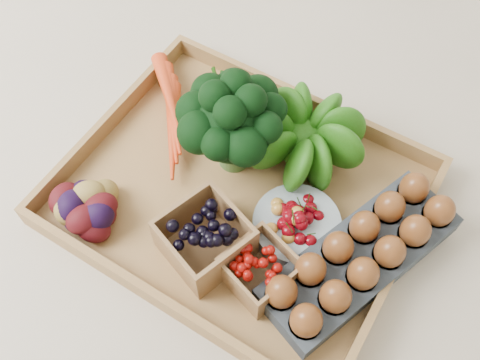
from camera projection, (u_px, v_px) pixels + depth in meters
The scene contains 10 objects.
ground at pixel (240, 199), 0.90m from camera, with size 4.00×4.00×0.00m, color beige.
tray at pixel (240, 196), 0.89m from camera, with size 0.55×0.45×0.01m, color #A77C46.
carrots at pixel (173, 110), 0.95m from camera, with size 0.20×0.14×0.05m, color red, non-canonical shape.
lettuce at pixel (307, 133), 0.87m from camera, with size 0.13×0.13×0.13m, color #224E0C.
broccoli at pixel (234, 137), 0.86m from camera, with size 0.17×0.17×0.14m, color black, non-canonical shape.
cherry_bowl at pixel (296, 227), 0.83m from camera, with size 0.14×0.14×0.04m, color #8C9EA5.
egg_carton at pixel (360, 259), 0.80m from camera, with size 0.11×0.33×0.04m, color #383F47.
potatoes at pixel (86, 206), 0.83m from camera, with size 0.14×0.14×0.08m, color #39090D, non-canonical shape.
punnet_blackberry at pixel (205, 239), 0.80m from camera, with size 0.12×0.12×0.08m, color black.
punnet_raspberry at pixel (260, 270), 0.78m from camera, with size 0.09×0.09×0.06m, color #720805.
Camera 1 is at (0.23, -0.38, 0.78)m, focal length 40.00 mm.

